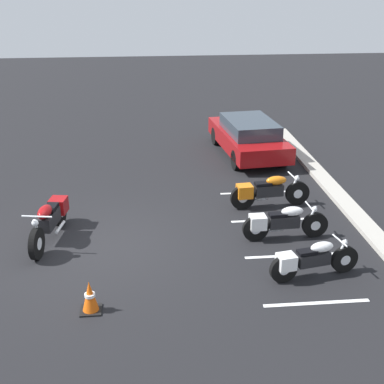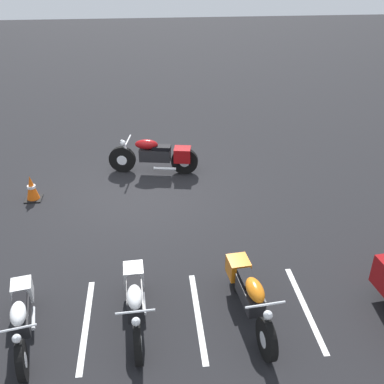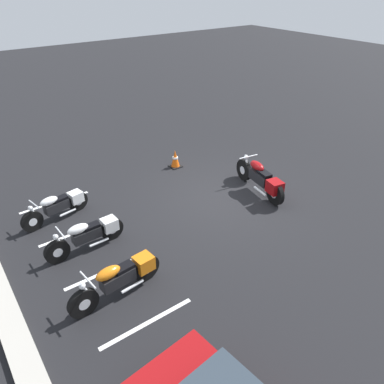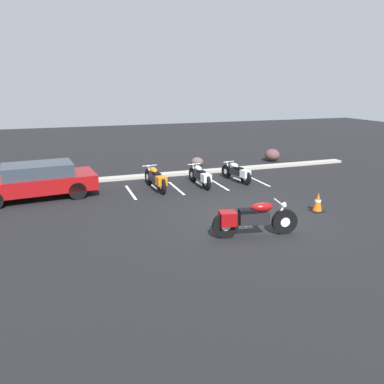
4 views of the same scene
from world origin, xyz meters
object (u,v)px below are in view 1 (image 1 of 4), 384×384
motorcycle_maroon_featured (50,219)px  parked_bike_1 (281,222)px  car_red (248,136)px  parked_bike_2 (310,260)px  traffic_cone (90,297)px  parked_bike_0 (266,191)px

motorcycle_maroon_featured → parked_bike_1: bearing=93.9°
motorcycle_maroon_featured → car_red: (-5.74, 5.90, 0.17)m
parked_bike_2 → car_red: bearing=77.2°
traffic_cone → parked_bike_1: bearing=120.6°
motorcycle_maroon_featured → parked_bike_0: 5.68m
car_red → traffic_cone: 10.04m
motorcycle_maroon_featured → parked_bike_1: 5.49m
parked_bike_0 → car_red: car_red is taller
motorcycle_maroon_featured → parked_bike_0: bearing=113.1°
motorcycle_maroon_featured → car_red: 8.23m
parked_bike_0 → traffic_cone: size_ratio=3.47×
motorcycle_maroon_featured → car_red: bearing=144.1°
parked_bike_2 → parked_bike_1: bearing=84.4°
parked_bike_0 → car_red: 4.45m
traffic_cone → parked_bike_0: bearing=135.3°
parked_bike_0 → car_red: (-4.43, 0.37, 0.22)m
parked_bike_1 → traffic_cone: size_ratio=3.27×
motorcycle_maroon_featured → traffic_cone: motorcycle_maroon_featured is taller
motorcycle_maroon_featured → car_red: car_red is taller
motorcycle_maroon_featured → parked_bike_0: size_ratio=1.09×
car_red → motorcycle_maroon_featured: bearing=128.3°
motorcycle_maroon_featured → parked_bike_2: size_ratio=1.21×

